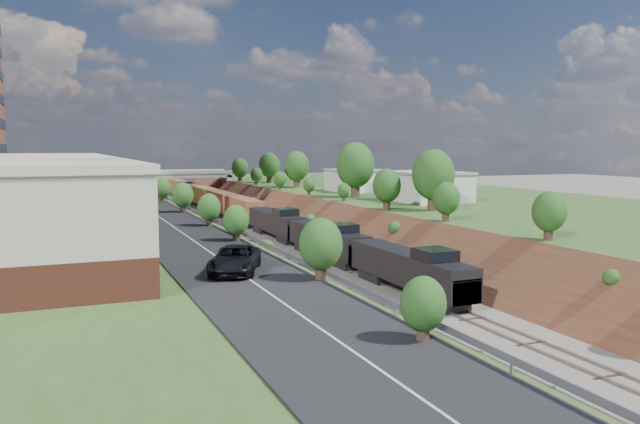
% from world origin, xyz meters
% --- Properties ---
extents(ground, '(400.00, 400.00, 0.00)m').
position_xyz_m(ground, '(0.00, 0.00, 0.00)').
color(ground, '#6B665B').
rests_on(ground, ground).
extents(platform_right, '(44.00, 180.00, 5.00)m').
position_xyz_m(platform_right, '(33.00, 60.00, 2.50)').
color(platform_right, '#315422').
rests_on(platform_right, ground).
extents(embankment_left, '(10.00, 180.00, 10.00)m').
position_xyz_m(embankment_left, '(-11.00, 60.00, 0.00)').
color(embankment_left, brown).
rests_on(embankment_left, ground).
extents(embankment_right, '(10.00, 180.00, 10.00)m').
position_xyz_m(embankment_right, '(11.00, 60.00, 0.00)').
color(embankment_right, brown).
rests_on(embankment_right, ground).
extents(rail_left_track, '(1.58, 180.00, 0.18)m').
position_xyz_m(rail_left_track, '(-2.60, 60.00, 0.09)').
color(rail_left_track, gray).
rests_on(rail_left_track, ground).
extents(rail_right_track, '(1.58, 180.00, 0.18)m').
position_xyz_m(rail_right_track, '(2.60, 60.00, 0.09)').
color(rail_right_track, gray).
rests_on(rail_right_track, ground).
extents(road, '(8.00, 180.00, 0.10)m').
position_xyz_m(road, '(-15.50, 60.00, 5.05)').
color(road, black).
rests_on(road, platform_left).
extents(guardrail, '(0.10, 171.00, 0.70)m').
position_xyz_m(guardrail, '(-11.40, 59.80, 5.55)').
color(guardrail, '#99999E').
rests_on(guardrail, platform_left).
extents(commercial_building, '(14.30, 62.30, 7.00)m').
position_xyz_m(commercial_building, '(-28.00, 38.00, 8.51)').
color(commercial_building, brown).
rests_on(commercial_building, platform_left).
extents(overpass, '(24.50, 8.30, 7.40)m').
position_xyz_m(overpass, '(0.00, 122.00, 4.92)').
color(overpass, gray).
rests_on(overpass, ground).
extents(white_building_near, '(9.00, 12.00, 4.00)m').
position_xyz_m(white_building_near, '(23.50, 52.00, 7.00)').
color(white_building_near, silver).
rests_on(white_building_near, platform_right).
extents(white_building_far, '(8.00, 10.00, 3.60)m').
position_xyz_m(white_building_far, '(23.00, 74.00, 6.80)').
color(white_building_far, silver).
rests_on(white_building_far, platform_right).
extents(tree_right_large, '(5.25, 5.25, 7.61)m').
position_xyz_m(tree_right_large, '(17.00, 40.00, 9.38)').
color(tree_right_large, '#473323').
rests_on(tree_right_large, platform_right).
extents(tree_left_crest, '(2.45, 2.45, 3.55)m').
position_xyz_m(tree_left_crest, '(-11.80, 20.00, 7.04)').
color(tree_left_crest, '#473323').
rests_on(tree_left_crest, platform_left).
extents(freight_train, '(2.87, 177.68, 4.55)m').
position_xyz_m(freight_train, '(2.60, 105.07, 2.52)').
color(freight_train, black).
rests_on(freight_train, ground).
extents(suv, '(4.85, 6.53, 1.65)m').
position_xyz_m(suv, '(-15.75, 11.73, 5.92)').
color(suv, black).
rests_on(suv, road).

